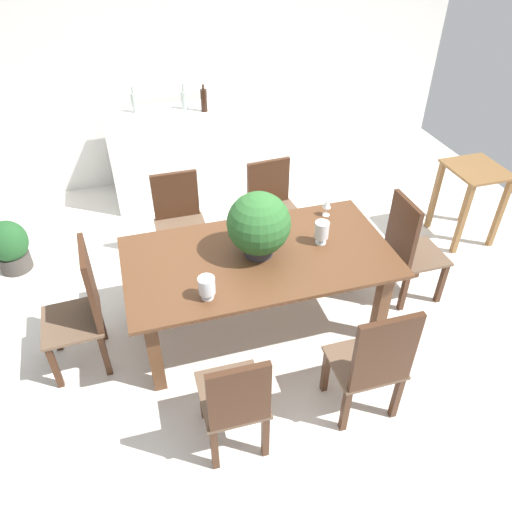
{
  "coord_description": "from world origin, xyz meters",
  "views": [
    {
      "loc": [
        -0.85,
        -3.04,
        3.0
      ],
      "look_at": [
        -0.02,
        -0.21,
        0.71
      ],
      "focal_mm": 34.38,
      "sensor_mm": 36.0,
      "label": 1
    }
  ],
  "objects_px": {
    "chair_far_right": "(272,203)",
    "wine_glass": "(327,204)",
    "chair_head_end": "(83,305)",
    "dining_table": "(259,267)",
    "chair_foot_end": "(409,246)",
    "crystal_vase_center_near": "(207,286)",
    "side_table": "(471,188)",
    "wine_bottle_green": "(184,99)",
    "chair_near_right": "(374,362)",
    "chair_near_left": "(235,401)",
    "kitchen_counter": "(191,154)",
    "wine_bottle_tall": "(204,100)",
    "wine_bottle_dark": "(135,102)",
    "potted_plant_floor": "(9,246)",
    "chair_far_left": "(179,217)",
    "flower_centerpiece": "(259,225)",
    "crystal_vase_left": "(322,231)"
  },
  "relations": [
    {
      "from": "chair_far_left",
      "to": "side_table",
      "type": "bearing_deg",
      "value": -8.24
    },
    {
      "from": "dining_table",
      "to": "chair_foot_end",
      "type": "xyz_separation_m",
      "value": [
        1.32,
        0.0,
        -0.08
      ]
    },
    {
      "from": "chair_far_left",
      "to": "flower_centerpiece",
      "type": "xyz_separation_m",
      "value": [
        0.46,
        -1.03,
        0.5
      ]
    },
    {
      "from": "crystal_vase_left",
      "to": "wine_bottle_dark",
      "type": "xyz_separation_m",
      "value": [
        -1.15,
        2.44,
        0.26
      ]
    },
    {
      "from": "wine_glass",
      "to": "wine_bottle_tall",
      "type": "bearing_deg",
      "value": 108.52
    },
    {
      "from": "dining_table",
      "to": "crystal_vase_center_near",
      "type": "bearing_deg",
      "value": -142.95
    },
    {
      "from": "chair_foot_end",
      "to": "wine_bottle_green",
      "type": "distance_m",
      "value": 2.86
    },
    {
      "from": "chair_near_left",
      "to": "chair_far_right",
      "type": "xyz_separation_m",
      "value": [
        0.91,
        2.09,
        0.0
      ]
    },
    {
      "from": "chair_foot_end",
      "to": "crystal_vase_center_near",
      "type": "distance_m",
      "value": 1.84
    },
    {
      "from": "chair_near_right",
      "to": "wine_bottle_green",
      "type": "bearing_deg",
      "value": -80.31
    },
    {
      "from": "chair_far_left",
      "to": "chair_foot_end",
      "type": "relative_size",
      "value": 0.9
    },
    {
      "from": "chair_foot_end",
      "to": "wine_bottle_green",
      "type": "height_order",
      "value": "wine_bottle_green"
    },
    {
      "from": "chair_foot_end",
      "to": "chair_far_right",
      "type": "xyz_separation_m",
      "value": [
        -0.87,
        1.05,
        -0.04
      ]
    },
    {
      "from": "chair_foot_end",
      "to": "flower_centerpiece",
      "type": "bearing_deg",
      "value": 89.21
    },
    {
      "from": "flower_centerpiece",
      "to": "wine_bottle_tall",
      "type": "xyz_separation_m",
      "value": [
        0.06,
        2.25,
        0.12
      ]
    },
    {
      "from": "crystal_vase_center_near",
      "to": "kitchen_counter",
      "type": "xyz_separation_m",
      "value": [
        0.35,
        2.67,
        -0.34
      ]
    },
    {
      "from": "dining_table",
      "to": "crystal_vase_center_near",
      "type": "xyz_separation_m",
      "value": [
        -0.47,
        -0.35,
        0.22
      ]
    },
    {
      "from": "chair_foot_end",
      "to": "kitchen_counter",
      "type": "height_order",
      "value": "chair_foot_end"
    },
    {
      "from": "chair_far_left",
      "to": "side_table",
      "type": "distance_m",
      "value": 2.87
    },
    {
      "from": "wine_bottle_green",
      "to": "kitchen_counter",
      "type": "bearing_deg",
      "value": -85.61
    },
    {
      "from": "chair_near_right",
      "to": "kitchen_counter",
      "type": "height_order",
      "value": "chair_near_right"
    },
    {
      "from": "wine_bottle_dark",
      "to": "chair_near_left",
      "type": "bearing_deg",
      "value": -86.96
    },
    {
      "from": "dining_table",
      "to": "crystal_vase_center_near",
      "type": "height_order",
      "value": "crystal_vase_center_near"
    },
    {
      "from": "chair_near_left",
      "to": "wine_bottle_tall",
      "type": "distance_m",
      "value": 3.42
    },
    {
      "from": "chair_far_left",
      "to": "chair_near_left",
      "type": "relative_size",
      "value": 0.98
    },
    {
      "from": "chair_head_end",
      "to": "wine_glass",
      "type": "distance_m",
      "value": 2.07
    },
    {
      "from": "crystal_vase_center_near",
      "to": "wine_glass",
      "type": "relative_size",
      "value": 1.11
    },
    {
      "from": "wine_glass",
      "to": "wine_bottle_tall",
      "type": "relative_size",
      "value": 0.54
    },
    {
      "from": "chair_far_right",
      "to": "wine_glass",
      "type": "relative_size",
      "value": 5.78
    },
    {
      "from": "chair_head_end",
      "to": "wine_glass",
      "type": "xyz_separation_m",
      "value": [
        2.02,
        0.37,
        0.28
      ]
    },
    {
      "from": "chair_foot_end",
      "to": "wine_glass",
      "type": "height_order",
      "value": "chair_foot_end"
    },
    {
      "from": "kitchen_counter",
      "to": "chair_near_left",
      "type": "bearing_deg",
      "value": -95.85
    },
    {
      "from": "potted_plant_floor",
      "to": "chair_far_left",
      "type": "bearing_deg",
      "value": -11.65
    },
    {
      "from": "chair_head_end",
      "to": "dining_table",
      "type": "bearing_deg",
      "value": 87.09
    },
    {
      "from": "chair_near_right",
      "to": "chair_near_left",
      "type": "relative_size",
      "value": 1.1
    },
    {
      "from": "chair_head_end",
      "to": "wine_bottle_dark",
      "type": "xyz_separation_m",
      "value": [
        0.67,
        2.45,
        0.54
      ]
    },
    {
      "from": "chair_near_left",
      "to": "wine_bottle_tall",
      "type": "bearing_deg",
      "value": -98.21
    },
    {
      "from": "chair_head_end",
      "to": "chair_foot_end",
      "type": "height_order",
      "value": "chair_head_end"
    },
    {
      "from": "chair_near_right",
      "to": "side_table",
      "type": "height_order",
      "value": "chair_near_right"
    },
    {
      "from": "flower_centerpiece",
      "to": "wine_glass",
      "type": "distance_m",
      "value": 0.8
    },
    {
      "from": "wine_bottle_dark",
      "to": "chair_foot_end",
      "type": "bearing_deg",
      "value": -51.36
    },
    {
      "from": "crystal_vase_left",
      "to": "wine_bottle_dark",
      "type": "bearing_deg",
      "value": 115.33
    },
    {
      "from": "flower_centerpiece",
      "to": "chair_near_left",
      "type": "bearing_deg",
      "value": -113.48
    },
    {
      "from": "wine_bottle_dark",
      "to": "chair_near_right",
      "type": "bearing_deg",
      "value": -72.55
    },
    {
      "from": "chair_far_right",
      "to": "wine_glass",
      "type": "distance_m",
      "value": 0.8
    },
    {
      "from": "crystal_vase_left",
      "to": "potted_plant_floor",
      "type": "bearing_deg",
      "value": 151.85
    },
    {
      "from": "dining_table",
      "to": "kitchen_counter",
      "type": "bearing_deg",
      "value": 92.8
    },
    {
      "from": "kitchen_counter",
      "to": "wine_bottle_tall",
      "type": "relative_size",
      "value": 6.17
    },
    {
      "from": "chair_far_right",
      "to": "side_table",
      "type": "relative_size",
      "value": 1.14
    },
    {
      "from": "chair_near_right",
      "to": "chair_far_right",
      "type": "xyz_separation_m",
      "value": [
        -0.01,
        2.1,
        -0.05
      ]
    }
  ]
}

